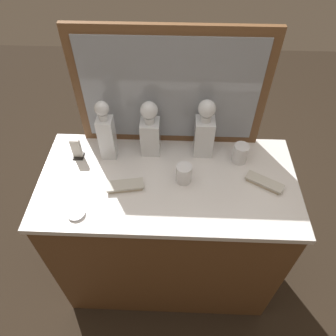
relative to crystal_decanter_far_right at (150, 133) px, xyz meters
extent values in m
plane|color=#2D2319|center=(0.09, -0.19, -1.03)|extent=(6.00, 6.00, 0.00)
cube|color=brown|center=(0.09, -0.19, -0.59)|extent=(1.15, 0.56, 0.89)
cube|color=white|center=(0.09, -0.19, -0.13)|extent=(1.18, 0.58, 0.03)
cube|color=brown|center=(0.09, 0.09, 0.18)|extent=(0.87, 0.03, 0.59)
cube|color=gray|center=(0.09, 0.07, 0.18)|extent=(0.79, 0.01, 0.51)
cube|color=white|center=(0.00, 0.00, -0.02)|extent=(0.09, 0.09, 0.18)
cube|color=#9E5619|center=(0.00, 0.00, -0.06)|extent=(0.08, 0.08, 0.11)
cylinder|color=white|center=(0.00, 0.00, 0.08)|extent=(0.05, 0.05, 0.03)
sphere|color=white|center=(0.00, 0.00, 0.13)|extent=(0.08, 0.08, 0.08)
cube|color=white|center=(0.25, 0.00, -0.02)|extent=(0.09, 0.09, 0.20)
cube|color=#9E5619|center=(0.25, 0.00, -0.06)|extent=(0.08, 0.08, 0.11)
cylinder|color=white|center=(0.25, 0.00, 0.10)|extent=(0.05, 0.05, 0.03)
sphere|color=white|center=(0.25, 0.00, 0.15)|extent=(0.08, 0.08, 0.08)
cube|color=white|center=(-0.20, -0.04, -0.01)|extent=(0.07, 0.07, 0.22)
cube|color=#9E5619|center=(-0.20, -0.04, -0.03)|extent=(0.06, 0.06, 0.17)
cylinder|color=white|center=(-0.20, -0.04, 0.12)|extent=(0.04, 0.04, 0.03)
sphere|color=white|center=(-0.20, -0.04, 0.16)|extent=(0.06, 0.06, 0.06)
cylinder|color=white|center=(0.43, -0.05, -0.07)|extent=(0.07, 0.07, 0.10)
cylinder|color=silver|center=(0.43, -0.05, -0.11)|extent=(0.07, 0.07, 0.01)
cylinder|color=white|center=(0.16, -0.19, -0.07)|extent=(0.07, 0.07, 0.09)
cylinder|color=silver|center=(0.16, -0.19, -0.11)|extent=(0.07, 0.07, 0.01)
cube|color=#B7A88C|center=(-0.10, -0.24, -0.11)|extent=(0.15, 0.08, 0.01)
cube|color=beige|center=(-0.10, -0.24, -0.10)|extent=(0.17, 0.09, 0.01)
cube|color=#B7A88C|center=(0.52, -0.20, -0.11)|extent=(0.15, 0.12, 0.01)
cube|color=beige|center=(0.52, -0.20, -0.10)|extent=(0.17, 0.13, 0.01)
cylinder|color=silver|center=(-0.28, -0.39, -0.11)|extent=(0.07, 0.07, 0.01)
cube|color=black|center=(-0.35, -0.06, -0.11)|extent=(0.05, 0.05, 0.01)
cube|color=white|center=(-0.35, -0.06, -0.06)|extent=(0.05, 0.02, 0.11)
camera|label=1|loc=(0.13, -1.12, 1.00)|focal=34.12mm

